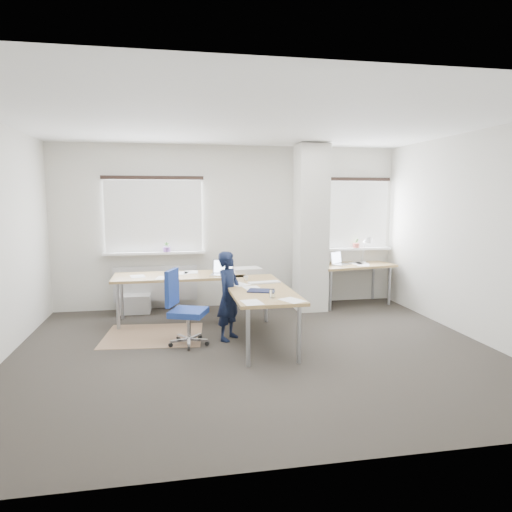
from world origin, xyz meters
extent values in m
plane|color=black|center=(0.00, 0.00, 0.00)|extent=(6.00, 6.00, 0.00)
cube|color=silver|center=(0.00, 2.50, 1.40)|extent=(6.00, 0.04, 2.80)
cube|color=silver|center=(0.00, -2.50, 1.40)|extent=(6.00, 0.04, 2.80)
cube|color=silver|center=(3.00, 0.00, 1.40)|extent=(0.04, 5.00, 2.80)
cube|color=white|center=(0.00, 0.00, 2.80)|extent=(6.00, 5.00, 0.04)
cube|color=silver|center=(1.30, 1.95, 1.39)|extent=(0.50, 0.50, 2.78)
cube|color=white|center=(-1.30, 2.47, 1.60)|extent=(1.60, 0.04, 1.20)
cube|color=white|center=(-1.30, 2.43, 1.60)|extent=(1.60, 0.02, 1.20)
cube|color=white|center=(-1.30, 2.40, 0.98)|extent=(1.70, 0.20, 0.04)
cube|color=white|center=(2.30, 2.47, 1.60)|extent=(1.20, 0.04, 1.20)
cube|color=white|center=(2.30, 2.43, 1.60)|extent=(1.20, 0.02, 1.20)
cube|color=white|center=(2.30, 2.40, 0.98)|extent=(1.30, 0.20, 0.04)
cube|color=silver|center=(-1.30, 2.42, 0.45)|extent=(1.40, 0.10, 0.60)
cylinder|color=#734599|center=(-1.10, 2.38, 1.04)|extent=(0.12, 0.12, 0.08)
imported|color=#356227|center=(-1.10, 2.38, 1.08)|extent=(0.09, 0.06, 0.17)
cylinder|color=#B04F43|center=(2.30, 2.38, 1.04)|extent=(0.12, 0.12, 0.08)
imported|color=#356227|center=(2.30, 2.38, 1.08)|extent=(0.09, 0.07, 0.17)
cube|color=#8F6C4E|center=(-1.30, 0.89, 0.00)|extent=(1.43, 1.25, 0.01)
cube|color=white|center=(-1.64, 2.25, 0.15)|extent=(0.52, 0.37, 0.31)
cube|color=olive|center=(-0.91, 1.58, 0.71)|extent=(2.01, 0.82, 0.04)
cube|color=olive|center=(0.10, 0.39, 0.71)|extent=(0.82, 2.01, 0.04)
cylinder|color=#9B9BA1|center=(-1.80, 1.28, 0.34)|extent=(0.05, 0.05, 0.69)
cylinder|color=#9B9BA1|center=(-1.81, 1.88, 0.34)|extent=(0.05, 0.05, 0.69)
cylinder|color=#9B9BA1|center=(-0.01, 1.89, 0.34)|extent=(0.05, 0.05, 0.69)
cylinder|color=#9B9BA1|center=(-0.19, -0.51, 0.34)|extent=(0.05, 0.05, 0.69)
cylinder|color=#9B9BA1|center=(0.41, -0.50, 0.34)|extent=(0.05, 0.05, 0.69)
cylinder|color=#9B9BA1|center=(0.40, 1.30, 0.34)|extent=(0.05, 0.05, 0.69)
cube|color=#B7B7BC|center=(-0.27, 1.43, 0.74)|extent=(0.39, 0.33, 0.01)
cube|color=#B7B7BC|center=(-0.24, 1.54, 0.85)|extent=(0.33, 0.15, 0.22)
cube|color=silver|center=(-0.24, 1.54, 0.85)|extent=(0.28, 0.13, 0.19)
cube|color=white|center=(0.24, 0.68, 0.74)|extent=(0.46, 0.21, 0.02)
cube|color=#131835|center=(0.09, 0.15, 0.74)|extent=(0.38, 0.34, 0.01)
cube|color=beige|center=(0.14, 1.65, 0.77)|extent=(0.50, 0.39, 0.07)
imported|color=white|center=(0.02, 0.92, 0.76)|extent=(0.08, 0.08, 0.07)
cylinder|color=silver|center=(0.15, -0.25, 0.78)|extent=(0.07, 0.07, 0.10)
cube|color=olive|center=(2.16, 2.15, 0.71)|extent=(1.50, 0.93, 0.04)
cylinder|color=#9B9BA1|center=(1.62, 1.80, 0.34)|extent=(0.05, 0.05, 0.69)
cylinder|color=#9B9BA1|center=(2.80, 2.01, 0.34)|extent=(0.05, 0.05, 0.69)
cylinder|color=#9B9BA1|center=(1.53, 2.29, 0.34)|extent=(0.05, 0.05, 0.69)
cylinder|color=#9B9BA1|center=(2.71, 2.50, 0.34)|extent=(0.05, 0.05, 0.69)
cube|color=#B7B7BC|center=(1.93, 2.12, 0.74)|extent=(0.40, 0.39, 0.01)
cube|color=#B7B7BC|center=(1.86, 2.21, 0.85)|extent=(0.28, 0.24, 0.22)
cube|color=silver|center=(1.86, 2.21, 0.85)|extent=(0.25, 0.20, 0.19)
cylinder|color=silver|center=(2.45, 2.39, 0.74)|extent=(0.10, 0.10, 0.02)
cylinder|color=silver|center=(2.45, 2.39, 0.93)|extent=(0.02, 0.16, 0.38)
cylinder|color=silver|center=(2.45, 2.27, 1.15)|extent=(0.02, 0.29, 0.13)
cone|color=silver|center=(2.45, 2.13, 1.13)|extent=(0.14, 0.16, 0.17)
cube|color=navy|center=(-0.82, 0.39, 0.43)|extent=(0.56, 0.56, 0.08)
cube|color=navy|center=(-1.02, 0.47, 0.76)|extent=(0.19, 0.37, 0.47)
cylinder|color=silver|center=(-0.82, 0.39, 0.25)|extent=(0.06, 0.06, 0.32)
cylinder|color=black|center=(-0.59, 0.30, 0.03)|extent=(0.06, 0.05, 0.06)
cylinder|color=black|center=(-0.67, 0.58, 0.03)|extent=(0.06, 0.06, 0.06)
cylinder|color=black|center=(-0.95, 0.59, 0.03)|extent=(0.05, 0.06, 0.06)
cylinder|color=black|center=(-1.06, 0.32, 0.03)|extent=(0.06, 0.04, 0.06)
cylinder|color=black|center=(-0.83, 0.14, 0.03)|extent=(0.03, 0.06, 0.06)
imported|color=black|center=(-0.27, 0.54, 0.60)|extent=(0.49, 0.52, 1.20)
camera|label=1|loc=(-1.00, -5.44, 1.92)|focal=32.00mm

